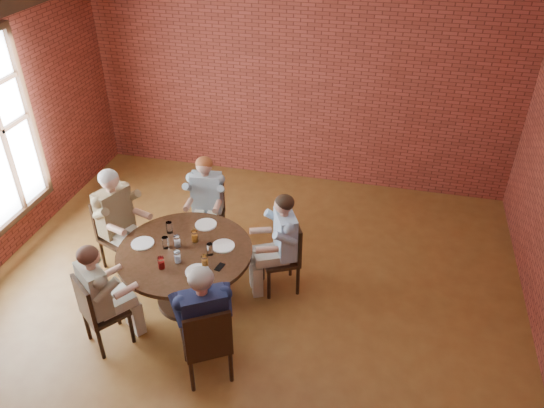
% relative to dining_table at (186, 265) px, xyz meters
% --- Properties ---
extents(floor, '(7.00, 7.00, 0.00)m').
position_rel_dining_table_xyz_m(floor, '(0.64, -0.30, -0.53)').
color(floor, brown).
rests_on(floor, ground).
extents(ceiling, '(7.00, 7.00, 0.00)m').
position_rel_dining_table_xyz_m(ceiling, '(0.64, -0.30, 2.87)').
color(ceiling, white).
rests_on(ceiling, wall_back).
extents(wall_back, '(7.00, 0.00, 7.00)m').
position_rel_dining_table_xyz_m(wall_back, '(0.64, 3.20, 1.17)').
color(wall_back, maroon).
rests_on(wall_back, ground).
extents(dining_table, '(1.52, 1.52, 0.75)m').
position_rel_dining_table_xyz_m(dining_table, '(0.00, 0.00, 0.00)').
color(dining_table, black).
rests_on(dining_table, floor).
extents(chair_a, '(0.56, 0.56, 0.92)m').
position_rel_dining_table_xyz_m(chair_a, '(1.06, 0.53, -0.03)').
color(chair_a, black).
rests_on(chair_a, floor).
extents(diner_a, '(0.79, 0.74, 1.31)m').
position_rel_dining_table_xyz_m(diner_a, '(0.99, 0.49, 0.13)').
color(diner_a, '#467AB7').
rests_on(diner_a, floor).
extents(chair_b, '(0.46, 0.46, 0.92)m').
position_rel_dining_table_xyz_m(chair_b, '(-0.16, 1.19, -0.03)').
color(chair_b, black).
rests_on(chair_b, floor).
extents(diner_b, '(0.59, 0.69, 1.30)m').
position_rel_dining_table_xyz_m(diner_b, '(-0.15, 1.11, 0.12)').
color(diner_b, '#91ABB9').
rests_on(diner_b, floor).
extents(chair_c, '(0.59, 0.59, 0.97)m').
position_rel_dining_table_xyz_m(chair_c, '(-1.12, 0.45, -0.01)').
color(chair_c, black).
rests_on(chair_c, floor).
extents(diner_c, '(0.85, 0.78, 1.39)m').
position_rel_dining_table_xyz_m(diner_c, '(-1.03, 0.42, 0.16)').
color(diner_c, brown).
rests_on(diner_c, floor).
extents(chair_d, '(0.57, 0.57, 0.92)m').
position_rel_dining_table_xyz_m(chair_d, '(-0.65, -0.86, -0.03)').
color(chair_d, black).
rests_on(chair_d, floor).
extents(diner_d, '(0.78, 0.80, 1.30)m').
position_rel_dining_table_xyz_m(diner_d, '(-0.60, -0.80, 0.12)').
color(diner_d, tan).
rests_on(diner_d, floor).
extents(chair_e, '(0.62, 0.62, 0.96)m').
position_rel_dining_table_xyz_m(chair_e, '(0.61, -1.01, -0.01)').
color(chair_e, black).
rests_on(chair_e, floor).
extents(diner_e, '(0.83, 0.87, 1.38)m').
position_rel_dining_table_xyz_m(diner_e, '(0.57, -0.93, 0.16)').
color(diner_e, '#161D3D').
rests_on(diner_e, floor).
extents(plate_a, '(0.26, 0.26, 0.01)m').
position_rel_dining_table_xyz_m(plate_a, '(0.40, 0.17, 0.23)').
color(plate_a, white).
rests_on(plate_a, dining_table).
extents(plate_b, '(0.26, 0.26, 0.01)m').
position_rel_dining_table_xyz_m(plate_b, '(0.07, 0.51, 0.23)').
color(plate_b, white).
rests_on(plate_b, dining_table).
extents(plate_c, '(0.26, 0.26, 0.01)m').
position_rel_dining_table_xyz_m(plate_c, '(-0.51, -0.00, 0.23)').
color(plate_c, white).
rests_on(plate_c, dining_table).
extents(plate_d, '(0.26, 0.26, 0.01)m').
position_rel_dining_table_xyz_m(plate_d, '(0.27, -0.32, 0.23)').
color(plate_d, white).
rests_on(plate_d, dining_table).
extents(glass_a, '(0.07, 0.07, 0.14)m').
position_rel_dining_table_xyz_m(glass_a, '(0.30, 0.00, 0.29)').
color(glass_a, white).
rests_on(glass_a, dining_table).
extents(glass_b, '(0.07, 0.07, 0.14)m').
position_rel_dining_table_xyz_m(glass_b, '(0.05, 0.18, 0.29)').
color(glass_b, white).
rests_on(glass_b, dining_table).
extents(glass_c, '(0.07, 0.07, 0.14)m').
position_rel_dining_table_xyz_m(glass_c, '(-0.29, 0.28, 0.29)').
color(glass_c, white).
rests_on(glass_c, dining_table).
extents(glass_d, '(0.07, 0.07, 0.14)m').
position_rel_dining_table_xyz_m(glass_d, '(-0.10, 0.05, 0.29)').
color(glass_d, white).
rests_on(glass_d, dining_table).
extents(glass_e, '(0.07, 0.07, 0.14)m').
position_rel_dining_table_xyz_m(glass_e, '(-0.22, -0.00, 0.29)').
color(glass_e, white).
rests_on(glass_e, dining_table).
extents(glass_f, '(0.07, 0.07, 0.14)m').
position_rel_dining_table_xyz_m(glass_f, '(-0.12, -0.35, 0.29)').
color(glass_f, white).
rests_on(glass_f, dining_table).
extents(glass_g, '(0.07, 0.07, 0.14)m').
position_rel_dining_table_xyz_m(glass_g, '(0.01, -0.21, 0.29)').
color(glass_g, white).
rests_on(glass_g, dining_table).
extents(glass_h, '(0.07, 0.07, 0.14)m').
position_rel_dining_table_xyz_m(glass_h, '(0.32, -0.21, 0.29)').
color(glass_h, white).
rests_on(glass_h, dining_table).
extents(smartphone, '(0.09, 0.14, 0.01)m').
position_rel_dining_table_xyz_m(smartphone, '(0.48, -0.19, 0.23)').
color(smartphone, black).
rests_on(smartphone, dining_table).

